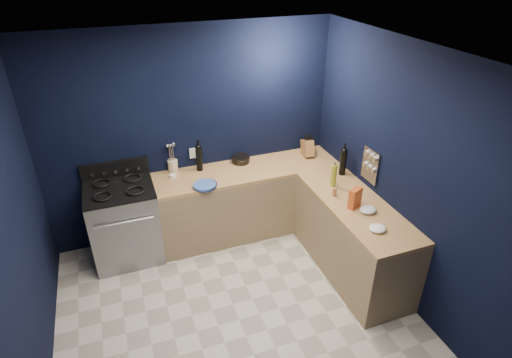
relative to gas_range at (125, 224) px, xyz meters
name	(u,v)px	position (x,y,z in m)	size (l,w,h in m)	color
floor	(239,320)	(0.93, -1.42, -0.47)	(3.50, 3.50, 0.02)	beige
ceiling	(232,59)	(0.93, -1.42, 2.15)	(3.50, 3.50, 0.02)	silver
wall_back	(191,136)	(0.93, 0.34, 0.84)	(3.50, 0.02, 2.60)	black
wall_right	(406,179)	(2.69, -1.42, 0.84)	(0.02, 3.50, 2.60)	black
wall_left	(8,260)	(-0.83, -1.42, 0.84)	(0.02, 3.50, 2.60)	black
cab_back	(248,201)	(1.53, 0.02, -0.03)	(2.30, 0.63, 0.86)	#8D7350
top_back	(248,170)	(1.53, 0.02, 0.42)	(2.30, 0.63, 0.04)	brown
cab_right	(352,239)	(2.37, -1.13, -0.03)	(0.63, 1.67, 0.86)	#8D7350
top_right	(357,206)	(2.37, -1.13, 0.42)	(0.63, 1.67, 0.04)	brown
gas_range	(125,224)	(0.00, 0.00, 0.00)	(0.76, 0.66, 0.92)	gray
oven_door	(128,240)	(0.00, -0.32, -0.01)	(0.59, 0.02, 0.42)	black
cooktop	(118,189)	(0.00, 0.00, 0.48)	(0.76, 0.66, 0.03)	black
backguard	(115,169)	(0.00, 0.30, 0.58)	(0.76, 0.06, 0.20)	black
spice_panel	(370,165)	(2.67, -0.87, 0.72)	(0.02, 0.28, 0.38)	gray
wall_outlet	(193,153)	(0.93, 0.32, 0.62)	(0.09, 0.02, 0.13)	white
plate_stack	(205,185)	(0.93, -0.22, 0.46)	(0.26, 0.26, 0.03)	#2F4BA9
ramekin	(173,176)	(0.63, 0.13, 0.46)	(0.08, 0.08, 0.03)	white
utensil_crock	(173,166)	(0.66, 0.27, 0.52)	(0.12, 0.12, 0.15)	beige
wine_bottle_back	(199,158)	(0.97, 0.20, 0.60)	(0.08, 0.08, 0.32)	black
lemon_basket	(241,159)	(1.51, 0.22, 0.48)	(0.22, 0.22, 0.08)	black
knife_block	(307,148)	(2.39, 0.11, 0.55)	(0.12, 0.19, 0.21)	brown
wine_bottle_right	(343,162)	(2.55, -0.50, 0.60)	(0.08, 0.08, 0.32)	black
oil_bottle	(334,176)	(2.31, -0.71, 0.57)	(0.06, 0.06, 0.27)	olive
spice_jar_near	(335,192)	(2.22, -0.90, 0.49)	(0.04, 0.04, 0.10)	olive
spice_jar_far	(354,192)	(2.43, -0.97, 0.48)	(0.04, 0.04, 0.09)	olive
crouton_bag	(355,198)	(2.30, -1.17, 0.55)	(0.15, 0.07, 0.22)	#AE0926
towel_front	(368,210)	(2.38, -1.31, 0.47)	(0.18, 0.15, 0.06)	white
towel_end	(378,228)	(2.29, -1.61, 0.47)	(0.17, 0.15, 0.05)	white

